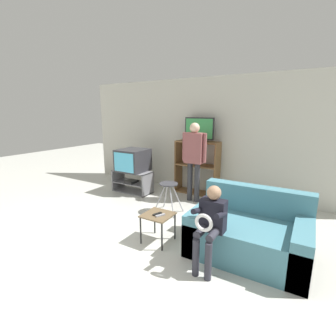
{
  "coord_description": "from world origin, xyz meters",
  "views": [
    {
      "loc": [
        2.18,
        -1.48,
        1.85
      ],
      "look_at": [
        0.07,
        2.05,
        0.9
      ],
      "focal_mm": 26.0,
      "sensor_mm": 36.0,
      "label": 1
    }
  ],
  "objects_px": {
    "tv_stand": "(132,181)",
    "person_standing_adult": "(194,155)",
    "remote_control_black": "(157,214)",
    "folding_stool": "(169,189)",
    "remote_control_white": "(160,215)",
    "couch": "(249,233)",
    "snack_table": "(158,218)",
    "person_seated_child": "(210,221)",
    "television_flat": "(199,130)",
    "television_main": "(133,160)",
    "media_shelf": "(197,167)"
  },
  "relations": [
    {
      "from": "media_shelf",
      "to": "couch",
      "type": "bearing_deg",
      "value": -49.69
    },
    {
      "from": "folding_stool",
      "to": "remote_control_white",
      "type": "height_order",
      "value": "folding_stool"
    },
    {
      "from": "television_flat",
      "to": "person_standing_adult",
      "type": "height_order",
      "value": "television_flat"
    },
    {
      "from": "television_flat",
      "to": "tv_stand",
      "type": "bearing_deg",
      "value": -152.76
    },
    {
      "from": "tv_stand",
      "to": "folding_stool",
      "type": "xyz_separation_m",
      "value": [
        1.35,
        -0.61,
        0.22
      ]
    },
    {
      "from": "folding_stool",
      "to": "couch",
      "type": "bearing_deg",
      "value": -21.06
    },
    {
      "from": "media_shelf",
      "to": "snack_table",
      "type": "distance_m",
      "value": 2.34
    },
    {
      "from": "television_main",
      "to": "remote_control_white",
      "type": "distance_m",
      "value": 2.47
    },
    {
      "from": "snack_table",
      "to": "person_seated_child",
      "type": "relative_size",
      "value": 0.42
    },
    {
      "from": "television_flat",
      "to": "couch",
      "type": "bearing_deg",
      "value": -50.29
    },
    {
      "from": "television_flat",
      "to": "snack_table",
      "type": "bearing_deg",
      "value": -80.04
    },
    {
      "from": "tv_stand",
      "to": "television_flat",
      "type": "xyz_separation_m",
      "value": [
        1.36,
        0.7,
        1.21
      ]
    },
    {
      "from": "tv_stand",
      "to": "media_shelf",
      "type": "distance_m",
      "value": 1.55
    },
    {
      "from": "remote_control_black",
      "to": "couch",
      "type": "xyz_separation_m",
      "value": [
        1.2,
        0.38,
        -0.15
      ]
    },
    {
      "from": "television_flat",
      "to": "couch",
      "type": "relative_size",
      "value": 0.47
    },
    {
      "from": "folding_stool",
      "to": "snack_table",
      "type": "distance_m",
      "value": 1.07
    },
    {
      "from": "media_shelf",
      "to": "remote_control_black",
      "type": "relative_size",
      "value": 8.42
    },
    {
      "from": "folding_stool",
      "to": "person_seated_child",
      "type": "height_order",
      "value": "person_seated_child"
    },
    {
      "from": "person_seated_child",
      "to": "television_main",
      "type": "bearing_deg",
      "value": 145.19
    },
    {
      "from": "television_main",
      "to": "remote_control_white",
      "type": "bearing_deg",
      "value": -42.35
    },
    {
      "from": "media_shelf",
      "to": "remote_control_white",
      "type": "relative_size",
      "value": 8.42
    },
    {
      "from": "remote_control_white",
      "to": "tv_stand",
      "type": "bearing_deg",
      "value": 165.35
    },
    {
      "from": "tv_stand",
      "to": "remote_control_white",
      "type": "bearing_deg",
      "value": -41.71
    },
    {
      "from": "remote_control_white",
      "to": "couch",
      "type": "height_order",
      "value": "couch"
    },
    {
      "from": "remote_control_black",
      "to": "person_seated_child",
      "type": "relative_size",
      "value": 0.14
    },
    {
      "from": "person_standing_adult",
      "to": "tv_stand",
      "type": "bearing_deg",
      "value": -172.8
    },
    {
      "from": "media_shelf",
      "to": "remote_control_black",
      "type": "bearing_deg",
      "value": -79.51
    },
    {
      "from": "tv_stand",
      "to": "television_main",
      "type": "xyz_separation_m",
      "value": [
        0.02,
        0.02,
        0.51
      ]
    },
    {
      "from": "television_main",
      "to": "remote_control_black",
      "type": "relative_size",
      "value": 4.56
    },
    {
      "from": "remote_control_black",
      "to": "folding_stool",
      "type": "bearing_deg",
      "value": 131.67
    },
    {
      "from": "folding_stool",
      "to": "person_seated_child",
      "type": "xyz_separation_m",
      "value": [
        1.27,
        -1.18,
        0.14
      ]
    },
    {
      "from": "folding_stool",
      "to": "person_seated_child",
      "type": "relative_size",
      "value": 0.57
    },
    {
      "from": "folding_stool",
      "to": "remote_control_black",
      "type": "height_order",
      "value": "folding_stool"
    },
    {
      "from": "couch",
      "to": "person_seated_child",
      "type": "relative_size",
      "value": 1.43
    },
    {
      "from": "tv_stand",
      "to": "person_standing_adult",
      "type": "xyz_separation_m",
      "value": [
        1.49,
        0.19,
        0.75
      ]
    },
    {
      "from": "media_shelf",
      "to": "television_main",
      "type": "bearing_deg",
      "value": -153.19
    },
    {
      "from": "person_standing_adult",
      "to": "person_seated_child",
      "type": "bearing_deg",
      "value": -60.09
    },
    {
      "from": "media_shelf",
      "to": "person_standing_adult",
      "type": "distance_m",
      "value": 0.65
    },
    {
      "from": "television_main",
      "to": "folding_stool",
      "type": "height_order",
      "value": "television_main"
    },
    {
      "from": "folding_stool",
      "to": "remote_control_black",
      "type": "xyz_separation_m",
      "value": [
        0.41,
        -1.0,
        -0.03
      ]
    },
    {
      "from": "remote_control_white",
      "to": "person_standing_adult",
      "type": "height_order",
      "value": "person_standing_adult"
    },
    {
      "from": "television_main",
      "to": "television_flat",
      "type": "xyz_separation_m",
      "value": [
        1.34,
        0.68,
        0.7
      ]
    },
    {
      "from": "person_standing_adult",
      "to": "person_seated_child",
      "type": "xyz_separation_m",
      "value": [
        1.14,
        -1.98,
        -0.39
      ]
    },
    {
      "from": "couch",
      "to": "remote_control_white",
      "type": "bearing_deg",
      "value": -160.74
    },
    {
      "from": "folding_stool",
      "to": "couch",
      "type": "relative_size",
      "value": 0.4
    },
    {
      "from": "tv_stand",
      "to": "person_seated_child",
      "type": "xyz_separation_m",
      "value": [
        2.63,
        -1.79,
        0.36
      ]
    },
    {
      "from": "folding_stool",
      "to": "person_standing_adult",
      "type": "bearing_deg",
      "value": 80.61
    },
    {
      "from": "tv_stand",
      "to": "remote_control_white",
      "type": "relative_size",
      "value": 6.42
    },
    {
      "from": "remote_control_white",
      "to": "snack_table",
      "type": "bearing_deg",
      "value": -179.51
    },
    {
      "from": "media_shelf",
      "to": "remote_control_black",
      "type": "height_order",
      "value": "media_shelf"
    }
  ]
}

